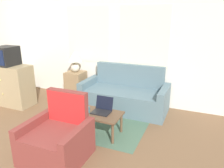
{
  "coord_description": "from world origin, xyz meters",
  "views": [
    {
      "loc": [
        1.81,
        -0.86,
        2.0
      ],
      "look_at": [
        0.29,
        2.76,
        0.75
      ],
      "focal_mm": 35.0,
      "sensor_mm": 36.0,
      "label": 1
    }
  ],
  "objects_px": {
    "couch": "(125,96)",
    "armchair": "(58,139)",
    "coffee_table": "(97,116)",
    "laptop": "(102,109)",
    "cup_navy": "(87,110)",
    "television": "(6,56)",
    "table_lamp": "(75,59)"
  },
  "relations": [
    {
      "from": "cup_navy",
      "to": "couch",
      "type": "bearing_deg",
      "value": 78.8
    },
    {
      "from": "armchair",
      "to": "table_lamp",
      "type": "xyz_separation_m",
      "value": [
        -1.02,
        2.13,
        0.71
      ]
    },
    {
      "from": "television",
      "to": "laptop",
      "type": "relative_size",
      "value": 1.45
    },
    {
      "from": "couch",
      "to": "coffee_table",
      "type": "distance_m",
      "value": 1.21
    },
    {
      "from": "couch",
      "to": "table_lamp",
      "type": "height_order",
      "value": "table_lamp"
    },
    {
      "from": "couch",
      "to": "coffee_table",
      "type": "xyz_separation_m",
      "value": [
        -0.09,
        -1.21,
        0.05
      ]
    },
    {
      "from": "couch",
      "to": "coffee_table",
      "type": "relative_size",
      "value": 2.17
    },
    {
      "from": "table_lamp",
      "to": "coffee_table",
      "type": "height_order",
      "value": "table_lamp"
    },
    {
      "from": "armchair",
      "to": "laptop",
      "type": "height_order",
      "value": "armchair"
    },
    {
      "from": "laptop",
      "to": "couch",
      "type": "bearing_deg",
      "value": 88.86
    },
    {
      "from": "couch",
      "to": "armchair",
      "type": "bearing_deg",
      "value": -98.73
    },
    {
      "from": "television",
      "to": "cup_navy",
      "type": "height_order",
      "value": "television"
    },
    {
      "from": "laptop",
      "to": "cup_navy",
      "type": "height_order",
      "value": "laptop"
    },
    {
      "from": "table_lamp",
      "to": "cup_navy",
      "type": "height_order",
      "value": "table_lamp"
    },
    {
      "from": "cup_navy",
      "to": "television",
      "type": "bearing_deg",
      "value": 168.07
    },
    {
      "from": "table_lamp",
      "to": "armchair",
      "type": "bearing_deg",
      "value": -64.55
    },
    {
      "from": "cup_navy",
      "to": "coffee_table",
      "type": "bearing_deg",
      "value": 16.96
    },
    {
      "from": "armchair",
      "to": "table_lamp",
      "type": "bearing_deg",
      "value": 115.45
    },
    {
      "from": "armchair",
      "to": "cup_navy",
      "type": "bearing_deg",
      "value": 85.42
    },
    {
      "from": "coffee_table",
      "to": "laptop",
      "type": "bearing_deg",
      "value": 52.52
    },
    {
      "from": "coffee_table",
      "to": "table_lamp",
      "type": "bearing_deg",
      "value": 133.04
    },
    {
      "from": "couch",
      "to": "television",
      "type": "distance_m",
      "value": 2.76
    },
    {
      "from": "coffee_table",
      "to": "laptop",
      "type": "relative_size",
      "value": 2.71
    },
    {
      "from": "armchair",
      "to": "table_lamp",
      "type": "relative_size",
      "value": 1.9
    },
    {
      "from": "television",
      "to": "coffee_table",
      "type": "relative_size",
      "value": 0.54
    },
    {
      "from": "armchair",
      "to": "laptop",
      "type": "relative_size",
      "value": 2.97
    },
    {
      "from": "television",
      "to": "cup_navy",
      "type": "relative_size",
      "value": 4.45
    },
    {
      "from": "table_lamp",
      "to": "television",
      "type": "bearing_deg",
      "value": -142.91
    },
    {
      "from": "couch",
      "to": "television",
      "type": "height_order",
      "value": "television"
    },
    {
      "from": "couch",
      "to": "table_lamp",
      "type": "distance_m",
      "value": 1.51
    },
    {
      "from": "armchair",
      "to": "cup_navy",
      "type": "xyz_separation_m",
      "value": [
        0.06,
        0.76,
        0.16
      ]
    },
    {
      "from": "armchair",
      "to": "laptop",
      "type": "bearing_deg",
      "value": 72.17
    }
  ]
}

